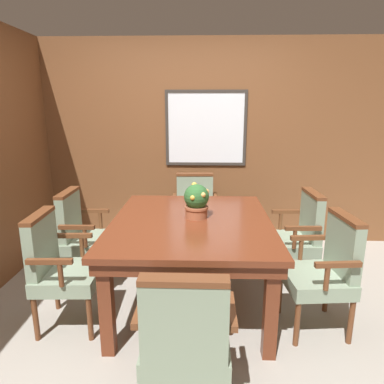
# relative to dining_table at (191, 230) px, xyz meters

# --- Properties ---
(ground_plane) EXTENTS (14.00, 14.00, 0.00)m
(ground_plane) POSITION_rel_dining_table_xyz_m (-0.09, -0.29, -0.66)
(ground_plane) COLOR #A39E93
(wall_back) EXTENTS (7.20, 0.08, 2.45)m
(wall_back) POSITION_rel_dining_table_xyz_m (-0.09, 1.49, 0.56)
(wall_back) COLOR brown
(wall_back) RESTS_ON ground_plane
(dining_table) EXTENTS (1.31, 1.55, 0.76)m
(dining_table) POSITION_rel_dining_table_xyz_m (0.00, 0.00, 0.00)
(dining_table) COLOR maroon
(dining_table) RESTS_ON ground_plane
(chair_left_near) EXTENTS (0.48, 0.53, 0.91)m
(chair_left_near) POSITION_rel_dining_table_xyz_m (-1.00, -0.35, -0.16)
(chair_left_near) COLOR brown
(chair_left_near) RESTS_ON ground_plane
(chair_right_far) EXTENTS (0.48, 0.53, 0.91)m
(chair_right_far) POSITION_rel_dining_table_xyz_m (0.99, 0.37, -0.16)
(chair_right_far) COLOR brown
(chair_right_far) RESTS_ON ground_plane
(chair_head_far) EXTENTS (0.53, 0.47, 0.91)m
(chair_head_far) POSITION_rel_dining_table_xyz_m (0.00, 1.12, -0.16)
(chair_head_far) COLOR brown
(chair_head_far) RESTS_ON ground_plane
(chair_right_near) EXTENTS (0.50, 0.54, 0.91)m
(chair_right_near) POSITION_rel_dining_table_xyz_m (1.02, -0.33, -0.16)
(chair_right_near) COLOR brown
(chair_right_near) RESTS_ON ground_plane
(chair_left_far) EXTENTS (0.46, 0.52, 0.91)m
(chair_left_far) POSITION_rel_dining_table_xyz_m (-1.05, 0.33, -0.16)
(chair_left_far) COLOR brown
(chair_left_far) RESTS_ON ground_plane
(chair_head_near) EXTENTS (0.52, 0.46, 0.91)m
(chair_head_near) POSITION_rel_dining_table_xyz_m (0.01, -1.16, -0.16)
(chair_head_near) COLOR brown
(chair_head_near) RESTS_ON ground_plane
(potted_plant) EXTENTS (0.21, 0.23, 0.30)m
(potted_plant) POSITION_rel_dining_table_xyz_m (0.04, 0.06, 0.24)
(potted_plant) COLOR #9E5638
(potted_plant) RESTS_ON dining_table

